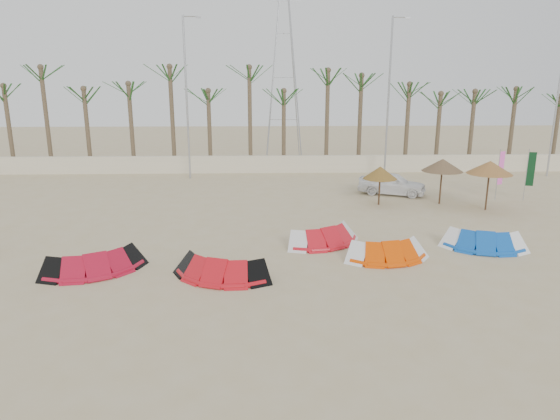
{
  "coord_description": "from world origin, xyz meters",
  "views": [
    {
      "loc": [
        -0.66,
        -15.3,
        6.95
      ],
      "look_at": [
        0.0,
        6.0,
        1.3
      ],
      "focal_mm": 32.0,
      "sensor_mm": 36.0,
      "label": 1
    }
  ],
  "objects_px": {
    "car": "(392,183)",
    "kite_blue": "(481,238)",
    "kite_red_right": "(324,233)",
    "parasol_right": "(442,165)",
    "parasol_mid": "(490,167)",
    "parasol_left": "(380,173)",
    "kite_red_mid": "(221,264)",
    "kite_red_left": "(97,259)",
    "kite_orange": "(386,248)"
  },
  "relations": [
    {
      "from": "kite_blue",
      "to": "parasol_mid",
      "type": "height_order",
      "value": "parasol_mid"
    },
    {
      "from": "parasol_mid",
      "to": "parasol_right",
      "type": "xyz_separation_m",
      "value": [
        -2.04,
        1.44,
        -0.11
      ]
    },
    {
      "from": "kite_blue",
      "to": "parasol_left",
      "type": "height_order",
      "value": "parasol_left"
    },
    {
      "from": "kite_red_left",
      "to": "kite_blue",
      "type": "height_order",
      "value": "same"
    },
    {
      "from": "kite_red_mid",
      "to": "parasol_left",
      "type": "distance_m",
      "value": 13.08
    },
    {
      "from": "kite_red_mid",
      "to": "parasol_mid",
      "type": "xyz_separation_m",
      "value": [
        13.61,
        8.92,
        1.92
      ]
    },
    {
      "from": "kite_blue",
      "to": "parasol_right",
      "type": "distance_m",
      "value": 7.82
    },
    {
      "from": "kite_red_right",
      "to": "parasol_left",
      "type": "height_order",
      "value": "parasol_left"
    },
    {
      "from": "kite_red_right",
      "to": "parasol_right",
      "type": "xyz_separation_m",
      "value": [
        7.42,
        6.73,
        1.81
      ]
    },
    {
      "from": "kite_red_right",
      "to": "car",
      "type": "distance_m",
      "value": 10.54
    },
    {
      "from": "kite_red_left",
      "to": "kite_blue",
      "type": "bearing_deg",
      "value": 7.67
    },
    {
      "from": "kite_red_right",
      "to": "kite_orange",
      "type": "height_order",
      "value": "same"
    },
    {
      "from": "kite_red_mid",
      "to": "car",
      "type": "height_order",
      "value": "car"
    },
    {
      "from": "kite_red_left",
      "to": "parasol_left",
      "type": "bearing_deg",
      "value": 36.7
    },
    {
      "from": "kite_orange",
      "to": "kite_red_mid",
      "type": "bearing_deg",
      "value": -165.37
    },
    {
      "from": "kite_red_left",
      "to": "kite_red_mid",
      "type": "relative_size",
      "value": 1.06
    },
    {
      "from": "kite_blue",
      "to": "parasol_left",
      "type": "xyz_separation_m",
      "value": [
        -2.68,
        7.42,
        1.42
      ]
    },
    {
      "from": "parasol_mid",
      "to": "kite_red_right",
      "type": "bearing_deg",
      "value": -150.79
    },
    {
      "from": "kite_red_mid",
      "to": "kite_red_right",
      "type": "height_order",
      "value": "same"
    },
    {
      "from": "parasol_left",
      "to": "parasol_mid",
      "type": "bearing_deg",
      "value": -13.14
    },
    {
      "from": "kite_orange",
      "to": "car",
      "type": "distance_m",
      "value": 11.5
    },
    {
      "from": "kite_red_left",
      "to": "parasol_mid",
      "type": "xyz_separation_m",
      "value": [
        18.31,
        8.2,
        1.92
      ]
    },
    {
      "from": "parasol_mid",
      "to": "parasol_right",
      "type": "bearing_deg",
      "value": 144.82
    },
    {
      "from": "kite_red_left",
      "to": "parasol_left",
      "type": "relative_size",
      "value": 1.87
    },
    {
      "from": "parasol_mid",
      "to": "kite_red_left",
      "type": "bearing_deg",
      "value": -155.89
    },
    {
      "from": "parasol_right",
      "to": "car",
      "type": "relative_size",
      "value": 0.64
    },
    {
      "from": "kite_orange",
      "to": "parasol_right",
      "type": "relative_size",
      "value": 1.35
    },
    {
      "from": "parasol_left",
      "to": "kite_red_mid",
      "type": "bearing_deg",
      "value": -128.17
    },
    {
      "from": "car",
      "to": "kite_blue",
      "type": "bearing_deg",
      "value": -150.56
    },
    {
      "from": "kite_orange",
      "to": "kite_blue",
      "type": "bearing_deg",
      "value": 14.71
    },
    {
      "from": "kite_red_right",
      "to": "parasol_right",
      "type": "relative_size",
      "value": 1.51
    },
    {
      "from": "parasol_right",
      "to": "car",
      "type": "distance_m",
      "value": 3.58
    },
    {
      "from": "kite_red_mid",
      "to": "kite_red_right",
      "type": "relative_size",
      "value": 1.0
    },
    {
      "from": "kite_red_left",
      "to": "parasol_left",
      "type": "xyz_separation_m",
      "value": [
        12.74,
        9.5,
        1.42
      ]
    },
    {
      "from": "kite_red_left",
      "to": "kite_red_right",
      "type": "relative_size",
      "value": 1.05
    },
    {
      "from": "parasol_mid",
      "to": "car",
      "type": "xyz_separation_m",
      "value": [
        -4.21,
        3.84,
        -1.65
      ]
    },
    {
      "from": "kite_red_mid",
      "to": "kite_red_right",
      "type": "xyz_separation_m",
      "value": [
        4.14,
        3.63,
        -0.0
      ]
    },
    {
      "from": "parasol_left",
      "to": "kite_blue",
      "type": "bearing_deg",
      "value": -70.11
    },
    {
      "from": "kite_orange",
      "to": "parasol_mid",
      "type": "distance_m",
      "value": 10.4
    },
    {
      "from": "kite_red_mid",
      "to": "parasol_right",
      "type": "height_order",
      "value": "parasol_right"
    },
    {
      "from": "kite_red_right",
      "to": "kite_orange",
      "type": "xyz_separation_m",
      "value": [
        2.26,
        -1.96,
        -0.0
      ]
    },
    {
      "from": "kite_red_left",
      "to": "kite_red_right",
      "type": "height_order",
      "value": "same"
    },
    {
      "from": "kite_blue",
      "to": "car",
      "type": "height_order",
      "value": "car"
    },
    {
      "from": "kite_orange",
      "to": "kite_red_right",
      "type": "bearing_deg",
      "value": 139.03
    },
    {
      "from": "kite_blue",
      "to": "car",
      "type": "bearing_deg",
      "value": 97.54
    },
    {
      "from": "kite_red_left",
      "to": "parasol_left",
      "type": "distance_m",
      "value": 15.95
    },
    {
      "from": "kite_blue",
      "to": "parasol_right",
      "type": "relative_size",
      "value": 1.4
    },
    {
      "from": "car",
      "to": "parasol_left",
      "type": "bearing_deg",
      "value": 173.69
    },
    {
      "from": "kite_red_mid",
      "to": "kite_blue",
      "type": "relative_size",
      "value": 1.07
    },
    {
      "from": "kite_red_left",
      "to": "kite_red_mid",
      "type": "distance_m",
      "value": 4.76
    }
  ]
}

